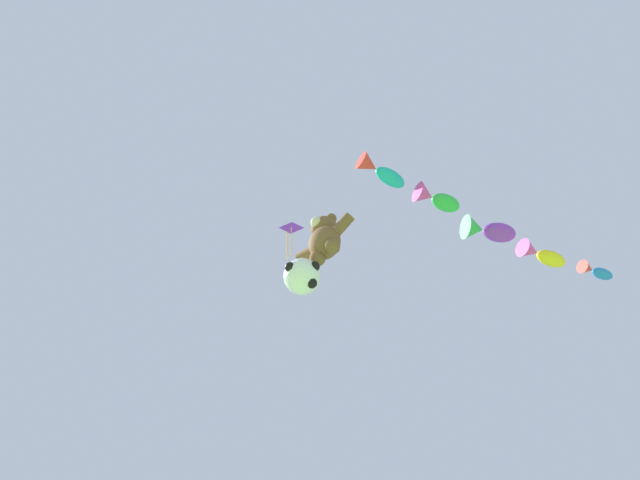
# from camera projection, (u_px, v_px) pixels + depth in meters

# --- Properties ---
(teddy_bear_kite) EXTENTS (2.24, 0.99, 2.27)m
(teddy_bear_kite) POSITION_uv_depth(u_px,v_px,m) (324.00, 238.00, 12.99)
(teddy_bear_kite) COLOR brown
(soccer_ball_kite) EXTENTS (1.14, 1.13, 1.05)m
(soccer_ball_kite) POSITION_uv_depth(u_px,v_px,m) (302.00, 276.00, 11.85)
(soccer_ball_kite) COLOR white
(fish_kite_teal) EXTENTS (1.20, 2.09, 0.75)m
(fish_kite_teal) POSITION_uv_depth(u_px,v_px,m) (379.00, 171.00, 16.13)
(fish_kite_teal) COLOR #19ADB2
(fish_kite_emerald) EXTENTS (1.39, 1.87, 0.81)m
(fish_kite_emerald) POSITION_uv_depth(u_px,v_px,m) (435.00, 199.00, 15.64)
(fish_kite_emerald) COLOR green
(fish_kite_violet) EXTENTS (1.89, 2.12, 0.96)m
(fish_kite_violet) POSITION_uv_depth(u_px,v_px,m) (487.00, 230.00, 16.27)
(fish_kite_violet) COLOR purple
(fish_kite_goldfin) EXTENTS (1.46, 2.08, 0.77)m
(fish_kite_goldfin) POSITION_uv_depth(u_px,v_px,m) (540.00, 255.00, 16.67)
(fish_kite_goldfin) COLOR yellow
(fish_kite_cobalt) EXTENTS (1.11, 1.53, 0.58)m
(fish_kite_cobalt) POSITION_uv_depth(u_px,v_px,m) (595.00, 271.00, 17.26)
(fish_kite_cobalt) COLOR blue
(diamond_kite) EXTENTS (0.75, 0.71, 2.94)m
(diamond_kite) POSITION_uv_depth(u_px,v_px,m) (291.00, 232.00, 16.91)
(diamond_kite) COLOR purple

